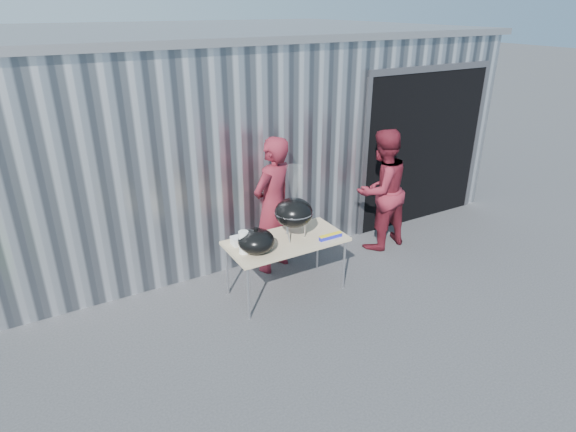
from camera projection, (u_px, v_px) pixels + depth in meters
ground at (308, 327)px, 5.63m from camera, size 80.00×80.00×0.00m
building at (221, 115)px, 9.06m from camera, size 8.20×6.20×3.10m
folding_table at (286, 243)px, 6.05m from camera, size 1.50×0.75×0.75m
kettle_grill at (294, 208)px, 5.92m from camera, size 0.49×0.49×0.95m
grill_lid at (256, 241)px, 5.69m from camera, size 0.44×0.44×0.32m
paper_towels at (244, 242)px, 5.67m from camera, size 0.12×0.12×0.28m
white_tub at (240, 240)px, 5.91m from camera, size 0.20×0.15×0.10m
foil_box at (331, 236)px, 6.06m from camera, size 0.32×0.05×0.06m
person_cook at (273, 206)px, 6.52m from camera, size 0.82×0.69×1.91m
person_bystander at (381, 190)px, 7.17m from camera, size 0.95×0.77×1.84m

